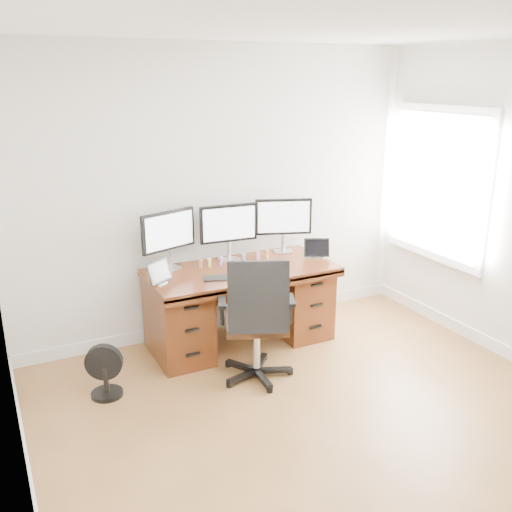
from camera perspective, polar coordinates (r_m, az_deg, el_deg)
name	(u,v)px	position (r m, az deg, el deg)	size (l,w,h in m)	color
ground	(355,451)	(4.11, 9.88, -18.65)	(4.50, 4.50, 0.00)	olive
back_wall	(220,194)	(5.38, -3.58, 6.24)	(4.00, 0.10, 2.70)	silver
desk	(240,303)	(5.29, -1.60, -4.69)	(1.70, 0.80, 0.75)	#4F240F
office_chair	(257,340)	(4.68, 0.08, -8.40)	(0.75, 0.75, 1.08)	black
floor_fan	(105,372)	(4.68, -14.85, -11.14)	(0.29, 0.25, 0.43)	black
monitor_left	(169,233)	(5.09, -8.74, 2.32)	(0.53, 0.21, 0.53)	silver
monitor_center	(229,225)	(5.28, -2.75, 3.08)	(0.55, 0.15, 0.53)	silver
monitor_right	(283,219)	(5.53, 2.76, 3.76)	(0.53, 0.22, 0.53)	silver
tablet_left	(160,273)	(4.81, -9.62, -1.74)	(0.24, 0.18, 0.19)	silver
tablet_right	(317,249)	(5.43, 6.14, 0.67)	(0.24, 0.17, 0.19)	silver
keyboard	(250,271)	(5.04, -0.55, -1.54)	(0.31, 0.13, 0.01)	white
trackpad	(269,269)	(5.10, 1.26, -1.32)	(0.12, 0.12, 0.01)	silver
drawing_tablet	(216,278)	(4.89, -3.97, -2.19)	(0.23, 0.15, 0.01)	black
phone	(246,269)	(5.09, -1.04, -1.35)	(0.14, 0.07, 0.01)	black
figurine_brown	(201,264)	(5.14, -5.56, -0.76)	(0.03, 0.03, 0.09)	brown
figurine_yellow	(209,262)	(5.17, -4.70, -0.63)	(0.03, 0.03, 0.09)	#DEDF60
figurine_purple	(221,261)	(5.21, -3.54, -0.46)	(0.03, 0.03, 0.09)	#B16CE5
figurine_blue	(244,257)	(5.30, -1.24, -0.11)	(0.03, 0.03, 0.09)	#6A9EEC
figurine_pink	(258,255)	(5.36, 0.19, 0.10)	(0.03, 0.03, 0.09)	pink
figurine_orange	(267,254)	(5.40, 1.11, 0.24)	(0.03, 0.03, 0.09)	#E58D40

